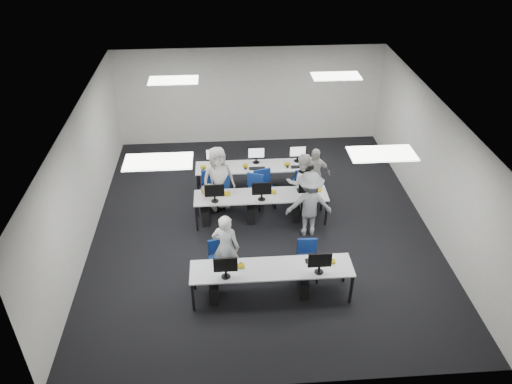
{
  "coord_description": "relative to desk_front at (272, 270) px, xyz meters",
  "views": [
    {
      "loc": [
        -0.84,
        -9.72,
        7.31
      ],
      "look_at": [
        -0.14,
        -0.06,
        1.0
      ],
      "focal_mm": 35.0,
      "sensor_mm": 36.0,
      "label": 1
    }
  ],
  "objects": [
    {
      "name": "desk_back",
      "position": [
        0.0,
        4.0,
        0.0
      ],
      "size": [
        3.2,
        0.7,
        0.73
      ],
      "color": "#B0B1B4",
      "rests_on": "ground"
    },
    {
      "name": "equipment_back",
      "position": [
        0.19,
        4.02,
        -0.32
      ],
      "size": [
        2.91,
        0.41,
        1.19
      ],
      "color": "white",
      "rests_on": "desk_back"
    },
    {
      "name": "desk_mid",
      "position": [
        0.0,
        2.6,
        0.0
      ],
      "size": [
        3.2,
        0.7,
        0.73
      ],
      "color": "#B0B1B4",
      "rests_on": "ground"
    },
    {
      "name": "student_3",
      "position": [
        1.41,
        3.41,
        0.07
      ],
      "size": [
        0.91,
        0.45,
        1.49
      ],
      "primitive_type": "imported",
      "rotation": [
        0.0,
        0.0,
        0.1
      ],
      "color": "silver",
      "rests_on": "ground"
    },
    {
      "name": "chair_2",
      "position": [
        -1.24,
        3.26,
        -0.38
      ],
      "size": [
        0.53,
        0.56,
        0.96
      ],
      "rotation": [
        0.0,
        0.0,
        -0.12
      ],
      "color": "navy",
      "rests_on": "ground"
    },
    {
      "name": "dslr_camera",
      "position": [
        1.07,
        2.18,
        1.03
      ],
      "size": [
        0.14,
        0.18,
        0.1
      ],
      "primitive_type": "cube",
      "rotation": [
        0.0,
        0.0,
        3.12
      ],
      "color": "black",
      "rests_on": "photographer"
    },
    {
      "name": "equipment_front",
      "position": [
        -0.19,
        -0.02,
        -0.32
      ],
      "size": [
        2.51,
        0.41,
        1.19
      ],
      "color": "#0B4994",
      "rests_on": "desk_front"
    },
    {
      "name": "desk_front",
      "position": [
        0.0,
        0.0,
        0.0
      ],
      "size": [
        3.2,
        0.7,
        0.73
      ],
      "color": "#B0B1B4",
      "rests_on": "ground"
    },
    {
      "name": "chair_5",
      "position": [
        -0.99,
        3.39,
        -0.4
      ],
      "size": [
        0.56,
        0.59,
        0.9
      ],
      "rotation": [
        0.0,
        0.0,
        0.3
      ],
      "color": "navy",
      "rests_on": "ground"
    },
    {
      "name": "room",
      "position": [
        0.0,
        2.4,
        0.82
      ],
      "size": [
        9.0,
        9.02,
        3.0
      ],
      "color": "black",
      "rests_on": "ground"
    },
    {
      "name": "student_2",
      "position": [
        -1.01,
        3.28,
        0.16
      ],
      "size": [
        0.95,
        0.77,
        1.68
      ],
      "primitive_type": "imported",
      "rotation": [
        0.0,
        0.0,
        0.32
      ],
      "color": "silver",
      "rests_on": "ground"
    },
    {
      "name": "chair_6",
      "position": [
        -0.02,
        3.47,
        -0.39
      ],
      "size": [
        0.59,
        0.61,
        0.92
      ],
      "rotation": [
        0.0,
        0.0,
        -0.33
      ],
      "color": "navy",
      "rests_on": "ground"
    },
    {
      "name": "equipment_mid",
      "position": [
        -0.19,
        2.58,
        -0.32
      ],
      "size": [
        2.91,
        0.41,
        1.19
      ],
      "color": "white",
      "rests_on": "desk_mid"
    },
    {
      "name": "chair_7",
      "position": [
        1.15,
        3.48,
        -0.38
      ],
      "size": [
        0.49,
        0.53,
        0.97
      ],
      "rotation": [
        0.0,
        0.0,
        -0.02
      ],
      "color": "navy",
      "rests_on": "ground"
    },
    {
      "name": "chair_1",
      "position": [
        0.8,
        0.5,
        -0.4
      ],
      "size": [
        0.45,
        0.48,
        0.87
      ],
      "rotation": [
        0.0,
        0.0,
        -0.04
      ],
      "color": "navy",
      "rests_on": "ground"
    },
    {
      "name": "student_0",
      "position": [
        -0.88,
        0.64,
        0.11
      ],
      "size": [
        0.65,
        0.51,
        1.57
      ],
      "primitive_type": "imported",
      "rotation": [
        0.0,
        0.0,
        2.89
      ],
      "color": "silver",
      "rests_on": "ground"
    },
    {
      "name": "chair_0",
      "position": [
        -1.02,
        0.66,
        -0.41
      ],
      "size": [
        0.5,
        0.53,
        0.85
      ],
      "rotation": [
        0.0,
        0.0,
        0.22
      ],
      "color": "navy",
      "rests_on": "ground"
    },
    {
      "name": "chair_3",
      "position": [
        0.14,
        3.24,
        -0.38
      ],
      "size": [
        0.59,
        0.62,
        0.96
      ],
      "rotation": [
        0.0,
        0.0,
        0.27
      ],
      "color": "navy",
      "rests_on": "ground"
    },
    {
      "name": "ceiling_panels",
      "position": [
        0.0,
        2.4,
        2.3
      ],
      "size": [
        5.2,
        4.6,
        0.02
      ],
      "color": "white",
      "rests_on": "room"
    },
    {
      "name": "student_1",
      "position": [
        1.04,
        3.06,
        0.09
      ],
      "size": [
        0.78,
        0.63,
        1.55
      ],
      "primitive_type": "imported",
      "rotation": [
        0.0,
        0.0,
        3.2
      ],
      "color": "silver",
      "rests_on": "ground"
    },
    {
      "name": "chair_4",
      "position": [
        1.17,
        3.22,
        -0.41
      ],
      "size": [
        0.53,
        0.55,
        0.84
      ],
      "rotation": [
        0.0,
        0.0,
        0.3
      ],
      "color": "navy",
      "rests_on": "ground"
    },
    {
      "name": "photographer",
      "position": [
        1.07,
        2.0,
        0.15
      ],
      "size": [
        1.08,
        0.64,
        1.66
      ],
      "primitive_type": "imported",
      "rotation": [
        0.0,
        0.0,
        3.12
      ],
      "color": "gray",
      "rests_on": "ground"
    },
    {
      "name": "handbag",
      "position": [
        -1.25,
        2.69,
        0.2
      ],
      "size": [
        0.43,
        0.34,
        0.3
      ],
      "primitive_type": "ellipsoid",
      "rotation": [
        0.0,
        0.0,
        0.32
      ],
      "color": "olive",
      "rests_on": "desk_mid"
    }
  ]
}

